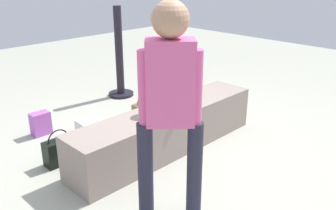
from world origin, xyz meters
name	(u,v)px	position (x,y,z in m)	size (l,w,h in m)	color
ground_plane	(167,149)	(0.00, 0.00, 0.00)	(12.00, 12.00, 0.00)	#A7A897
concrete_ledge	(167,130)	(0.00, 0.00, 0.23)	(2.20, 0.45, 0.45)	gray
child_seated	(168,90)	(-0.02, -0.03, 0.67)	(0.28, 0.33, 0.48)	#153043
adult_standing	(170,97)	(-0.73, -0.76, 0.96)	(0.37, 0.37, 1.60)	#242436
cake_plate	(151,117)	(-0.28, -0.07, 0.47)	(0.22, 0.22, 0.07)	#E0594C
gift_bag	(41,123)	(-0.74, 1.26, 0.13)	(0.21, 0.13, 0.30)	#B259BF
railing_post	(120,62)	(0.71, 1.67, 0.49)	(0.36, 0.36, 1.28)	black
water_bottle_near_gift	(194,108)	(0.87, 0.39, 0.10)	(0.06, 0.06, 0.22)	silver
party_cup_red	(141,99)	(0.71, 1.21, 0.06)	(0.07, 0.07, 0.11)	red
cake_box_white	(91,126)	(-0.31, 0.91, 0.07)	(0.27, 0.29, 0.14)	white
handbag_black_leather	(60,151)	(-0.92, 0.53, 0.13)	(0.29, 0.14, 0.35)	black
handbag_brown_canvas	(144,112)	(0.29, 0.68, 0.13)	(0.29, 0.12, 0.36)	brown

